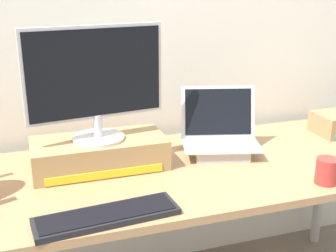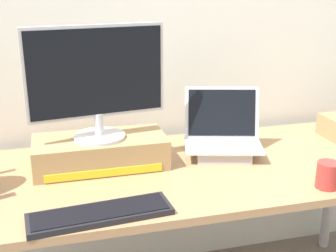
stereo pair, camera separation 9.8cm
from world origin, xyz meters
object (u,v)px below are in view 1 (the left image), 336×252
(open_laptop, at_px, (220,141))
(external_keyboard, at_px, (107,216))
(toner_box_yellow, at_px, (99,153))
(coffee_mug, at_px, (327,171))
(desktop_monitor, at_px, (96,81))

(open_laptop, distance_m, external_keyboard, 0.69)
(toner_box_yellow, height_order, open_laptop, open_laptop)
(toner_box_yellow, bearing_deg, coffee_mug, -27.66)
(toner_box_yellow, distance_m, external_keyboard, 0.41)
(desktop_monitor, relative_size, open_laptop, 1.45)
(desktop_monitor, relative_size, coffee_mug, 4.33)
(desktop_monitor, xyz_separation_m, external_keyboard, (-0.05, -0.40, -0.34))
(desktop_monitor, distance_m, open_laptop, 0.59)
(external_keyboard, xyz_separation_m, coffee_mug, (0.81, 0.00, 0.04))
(toner_box_yellow, height_order, external_keyboard, toner_box_yellow)
(open_laptop, relative_size, coffee_mug, 2.99)
(desktop_monitor, distance_m, coffee_mug, 0.91)
(open_laptop, relative_size, external_keyboard, 0.79)
(open_laptop, bearing_deg, external_keyboard, -129.79)
(coffee_mug, bearing_deg, open_laptop, 122.65)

